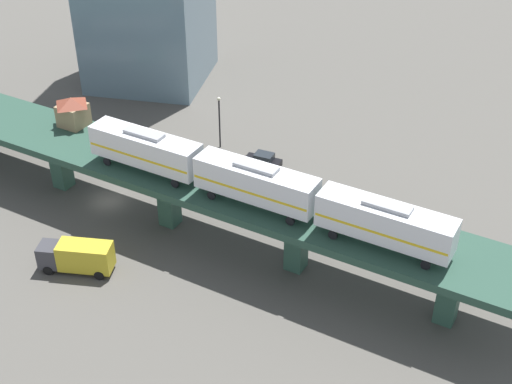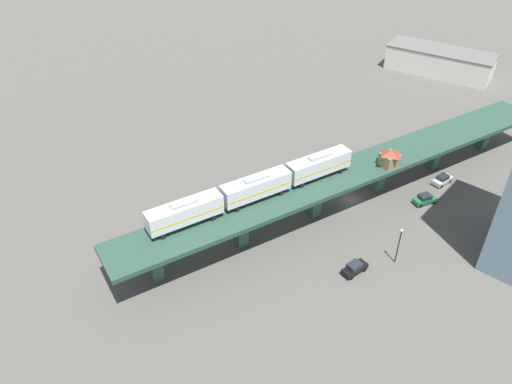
{
  "view_description": "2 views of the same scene",
  "coord_description": "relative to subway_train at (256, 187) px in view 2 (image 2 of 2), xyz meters",
  "views": [
    {
      "loc": [
        -61.22,
        -29.63,
        45.11
      ],
      "look_at": [
        -7.36,
        -18.44,
        8.51
      ],
      "focal_mm": 50.0,
      "sensor_mm": 36.0,
      "label": 1
    },
    {
      "loc": [
        35.59,
        -67.43,
        56.86
      ],
      "look_at": [
        -7.36,
        -18.44,
        8.51
      ],
      "focal_mm": 35.0,
      "sensor_mm": 36.0,
      "label": 2
    }
  ],
  "objects": [
    {
      "name": "ground_plane",
      "position": [
        7.36,
        18.44,
        -9.55
      ],
      "size": [
        400.0,
        400.0,
        0.0
      ],
      "primitive_type": "plane",
      "color": "#4C4944"
    },
    {
      "name": "elevated_viaduct",
      "position": [
        7.31,
        18.29,
        -3.51
      ],
      "size": [
        35.99,
        90.19,
        7.01
      ],
      "color": "#244135",
      "rests_on": "ground"
    },
    {
      "name": "subway_train",
      "position": [
        0.0,
        0.0,
        0.0
      ],
      "size": [
        13.99,
        36.29,
        4.45
      ],
      "color": "silver",
      "rests_on": "elevated_viaduct"
    },
    {
      "name": "signal_hut",
      "position": [
        11.4,
        23.22,
        -0.74
      ],
      "size": [
        4.05,
        4.05,
        3.4
      ],
      "color": "#8C7251",
      "rests_on": "elevated_viaduct"
    },
    {
      "name": "street_car_silver",
      "position": [
        17.93,
        34.78,
        -8.61
      ],
      "size": [
        2.6,
        4.66,
        1.89
      ],
      "color": "#B7BABF",
      "rests_on": "ground"
    },
    {
      "name": "street_car_green",
      "position": [
        18.19,
        26.64,
        -8.61
      ],
      "size": [
        3.6,
        4.74,
        1.89
      ],
      "color": "#1E6638",
      "rests_on": "ground"
    },
    {
      "name": "street_car_black",
      "position": [
        17.99,
        2.86,
        -8.61
      ],
      "size": [
        2.65,
        4.67,
        1.89
      ],
      "color": "black",
      "rests_on": "ground"
    },
    {
      "name": "delivery_truck",
      "position": [
        -4.57,
        16.77,
        -7.79
      ],
      "size": [
        2.78,
        7.34,
        3.2
      ],
      "color": "#333338",
      "rests_on": "ground"
    },
    {
      "name": "street_lamp",
      "position": [
        21.71,
        9.12,
        -5.44
      ],
      "size": [
        0.44,
        0.44,
        6.94
      ],
      "color": "black",
      "rests_on": "ground"
    },
    {
      "name": "warehouse_building",
      "position": [
        -6.41,
        84.93,
        -6.14
      ],
      "size": [
        29.79,
        14.49,
        6.8
      ],
      "color": "beige",
      "rests_on": "ground"
    }
  ]
}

